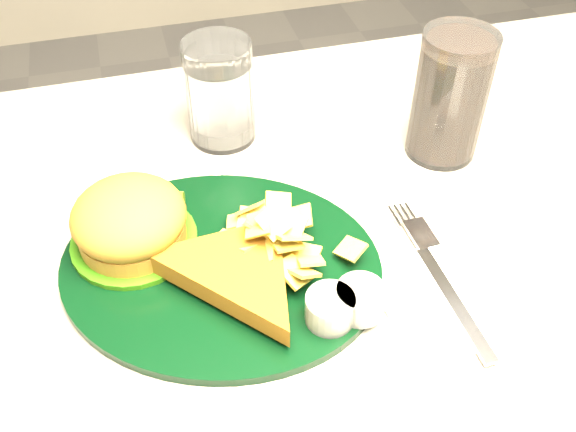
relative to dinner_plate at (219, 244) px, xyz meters
name	(u,v)px	position (x,y,z in m)	size (l,w,h in m)	color
dinner_plate	(219,244)	(0.00, 0.00, 0.00)	(0.31, 0.26, 0.07)	black
water_glass	(220,92)	(0.04, 0.21, 0.03)	(0.08, 0.08, 0.13)	silver
cola_glass	(450,97)	(0.29, 0.12, 0.04)	(0.08, 0.08, 0.15)	black
fork_napkin	(449,294)	(0.20, -0.09, -0.03)	(0.14, 0.18, 0.01)	white
wrapped_straw	(174,211)	(-0.03, 0.09, -0.03)	(0.19, 0.07, 0.01)	silver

